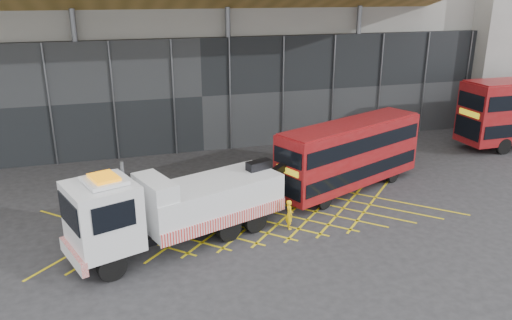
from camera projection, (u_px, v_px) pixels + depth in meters
name	position (u px, v px, depth m)	size (l,w,h in m)	color
ground_plane	(208.00, 219.00, 25.52)	(120.00, 120.00, 0.00)	#29292B
road_markings	(253.00, 213.00, 26.18)	(21.56, 7.16, 0.01)	yellow
construction_building	(182.00, 18.00, 39.79)	(55.00, 23.97, 18.00)	gray
recovery_truck	(174.00, 206.00, 22.38)	(11.61, 5.95, 4.11)	black
bus_towed	(350.00, 153.00, 28.63)	(10.00, 5.98, 4.04)	maroon
worker	(289.00, 214.00, 24.28)	(0.55, 0.36, 1.50)	yellow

